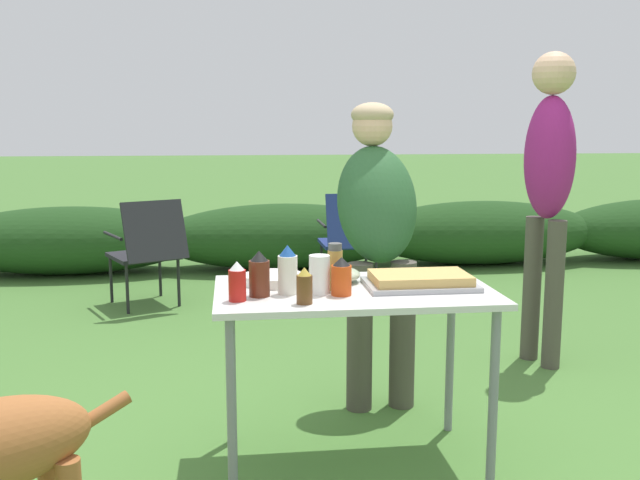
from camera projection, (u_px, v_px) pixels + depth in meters
ground_plane at (353, 463)px, 2.95m from camera, size 60.00×60.00×0.00m
shrub_hedge at (282, 236)px, 6.90m from camera, size 14.40×0.90×0.63m
folding_table at (354, 308)px, 2.84m from camera, size 1.10×0.64×0.74m
food_tray at (420, 281)px, 2.86m from camera, size 0.44×0.28×0.06m
plate_stack at (274, 279)px, 2.92m from camera, size 0.25×0.25×0.04m
mixing_bowl at (336, 274)px, 2.95m from camera, size 0.20×0.20×0.06m
paper_cup_stack at (319, 275)px, 2.73m from camera, size 0.08×0.08×0.15m
mayo_bottle at (288, 271)px, 2.73m from camera, size 0.08×0.08×0.19m
bbq_sauce_bottle at (259, 275)px, 2.69m from camera, size 0.08×0.08×0.18m
beer_bottle at (304, 286)px, 2.58m from camera, size 0.06×0.06×0.13m
spice_jar at (335, 267)px, 2.80m from camera, size 0.06×0.06×0.19m
ketchup_bottle at (237, 282)px, 2.63m from camera, size 0.07×0.07×0.15m
hot_sauce_bottle at (341, 277)px, 2.71m from camera, size 0.08×0.08×0.15m
standing_person_in_red_jacket at (377, 222)px, 3.49m from camera, size 0.42×0.51×1.49m
standing_person_in_dark_puffer at (549, 175)px, 4.02m from camera, size 0.33×0.38×1.78m
camp_chair_green_behind_table at (351, 236)px, 5.94m from camera, size 0.49×0.60×0.83m
camp_chair_near_hedge at (148, 247)px, 5.38m from camera, size 0.67×0.73×0.83m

